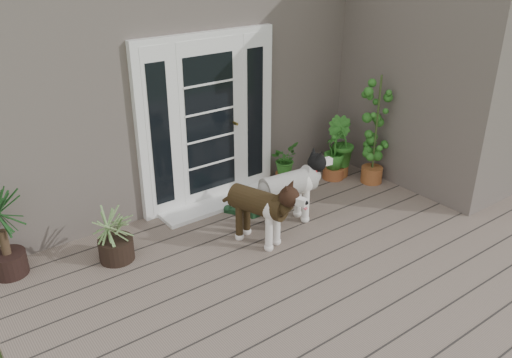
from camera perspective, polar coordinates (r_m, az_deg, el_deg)
deck at (r=5.61m, az=9.22°, el=-10.43°), size 6.20×4.60×0.12m
house_main at (r=8.27m, az=-11.77°, el=12.47°), size 7.40×4.00×3.10m
house_wing at (r=7.75m, az=19.63°, el=10.73°), size 1.60×2.40×3.10m
door_unit at (r=6.52m, az=-5.19°, el=6.28°), size 1.90×0.14×2.15m
door_step at (r=6.78m, az=-3.96°, el=-2.58°), size 1.60×0.40×0.05m
brindle_dog at (r=5.81m, az=0.24°, el=-3.73°), size 0.65×0.95×0.73m
white_dog at (r=6.20m, az=3.53°, el=-1.72°), size 0.94×0.47×0.75m
spider_plant at (r=5.72m, az=-15.15°, el=-5.62°), size 0.65×0.65×0.66m
yucca at (r=5.79m, az=-25.85°, el=-5.31°), size 0.85×0.85×0.97m
herb_a at (r=7.25m, az=3.08°, el=1.30°), size 0.54×0.54×0.49m
herb_b at (r=7.56m, az=9.09°, el=2.64°), size 0.53×0.53×0.64m
herb_c at (r=7.47m, az=8.47°, el=2.05°), size 0.50×0.50×0.56m
sapling at (r=7.27m, az=12.93°, el=5.34°), size 0.49×0.49×1.57m
clog_left at (r=6.56m, az=-2.48°, el=-3.41°), size 0.24×0.28×0.08m
clog_right at (r=6.54m, az=-0.72°, el=-3.35°), size 0.16×0.34×0.10m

